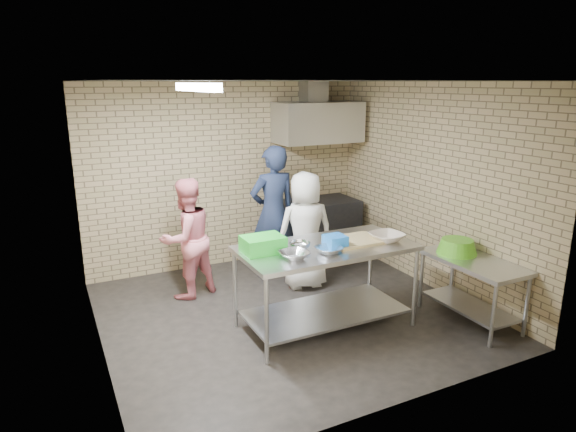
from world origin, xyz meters
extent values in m
plane|color=black|center=(0.00, 0.00, 0.00)|extent=(4.20, 4.20, 0.00)
plane|color=black|center=(0.00, 0.00, 2.70)|extent=(4.20, 4.20, 0.00)
cube|color=tan|center=(0.00, 2.00, 1.35)|extent=(4.20, 0.06, 2.70)
cube|color=tan|center=(0.00, -2.00, 1.35)|extent=(4.20, 0.06, 2.70)
cube|color=tan|center=(-2.10, 0.00, 1.35)|extent=(0.06, 4.00, 2.70)
cube|color=tan|center=(2.10, 0.00, 1.35)|extent=(0.06, 4.00, 2.70)
cube|color=silver|center=(0.23, -0.48, 0.48)|extent=(1.92, 0.96, 0.96)
cube|color=silver|center=(1.80, -1.10, 0.38)|extent=(0.60, 1.20, 0.75)
cube|color=black|center=(1.35, 1.65, 0.45)|extent=(1.20, 0.70, 0.90)
cube|color=silver|center=(1.35, 1.70, 2.10)|extent=(1.30, 0.60, 0.60)
cube|color=#A5A8AD|center=(1.35, 1.85, 2.55)|extent=(0.35, 0.30, 0.30)
cube|color=#3F2B19|center=(1.65, 1.89, 1.92)|extent=(0.80, 0.20, 0.04)
cube|color=white|center=(-1.00, 0.00, 2.64)|extent=(0.10, 1.25, 0.08)
cube|color=green|center=(-0.47, -0.36, 1.05)|extent=(0.43, 0.32, 0.17)
cube|color=blue|center=(0.28, -0.58, 1.03)|extent=(0.21, 0.21, 0.14)
cube|color=tan|center=(0.58, -0.50, 0.98)|extent=(0.59, 0.45, 0.03)
imported|color=silver|center=(-0.27, -0.68, 1.00)|extent=(0.32, 0.32, 0.07)
imported|color=#B3B6BA|center=(-0.07, -0.43, 1.00)|extent=(0.25, 0.25, 0.07)
imported|color=silver|center=(0.13, -0.70, 0.99)|extent=(0.30, 0.30, 0.07)
imported|color=beige|center=(0.93, -0.63, 1.01)|extent=(0.40, 0.40, 0.09)
cylinder|color=green|center=(1.80, 1.89, 2.02)|extent=(0.06, 0.06, 0.15)
imported|color=#151E36|center=(0.35, 1.16, 0.94)|extent=(0.69, 0.46, 1.87)
imported|color=pink|center=(-0.91, 1.05, 0.77)|extent=(0.91, 0.81, 1.54)
imported|color=white|center=(0.58, 0.65, 0.79)|extent=(0.84, 0.61, 1.58)
camera|label=1|loc=(-2.44, -4.94, 2.69)|focal=31.20mm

